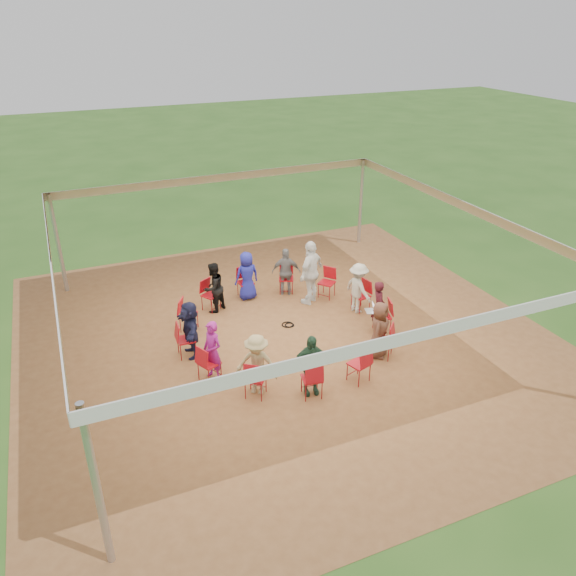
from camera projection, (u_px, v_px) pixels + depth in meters
name	position (u px, v px, depth m)	size (l,w,h in m)	color
ground	(285.00, 337.00, 14.48)	(80.00, 80.00, 0.00)	#2D571B
dirt_patch	(285.00, 336.00, 14.48)	(13.00, 13.00, 0.00)	brown
tent	(285.00, 252.00, 13.43)	(10.33, 10.33, 3.00)	#B2B2B7
chair_0	(382.00, 316.00, 14.54)	(0.42, 0.44, 0.90)	#B10E18
chair_1	(361.00, 296.00, 15.56)	(0.42, 0.44, 0.90)	#B10E18
chair_2	(327.00, 283.00, 16.29)	(0.42, 0.44, 0.90)	#B10E18
chair_3	(286.00, 279.00, 16.56)	(0.42, 0.44, 0.90)	#B10E18
chair_4	(246.00, 283.00, 16.30)	(0.42, 0.44, 0.90)	#B10E18
chair_5	(211.00, 295.00, 15.59)	(0.42, 0.44, 0.90)	#B10E18
chair_6	(188.00, 315.00, 14.58)	(0.42, 0.44, 0.90)	#B10E18
chair_7	(186.00, 340.00, 13.50)	(0.42, 0.44, 0.90)	#B10E18
chair_8	(209.00, 363.00, 12.60)	(0.42, 0.44, 0.90)	#B10E18
chair_9	(255.00, 378.00, 12.08)	(0.42, 0.44, 0.90)	#B10E18
chair_10	(312.00, 379.00, 12.07)	(0.42, 0.44, 0.90)	#B10E18
chair_11	(359.00, 364.00, 12.57)	(0.42, 0.44, 0.90)	#B10E18
chair_12	(383.00, 341.00, 13.46)	(0.42, 0.44, 0.90)	#B10E18
person_seated_0	(379.00, 307.00, 14.40)	(0.52, 0.34, 1.44)	#3B0F17
person_seated_1	(358.00, 288.00, 15.38)	(0.93, 0.46, 1.44)	#B7B4A1
person_seated_2	(286.00, 272.00, 16.33)	(0.84, 0.43, 1.44)	slate
person_seated_3	(247.00, 276.00, 16.09)	(0.70, 0.39, 1.44)	navy
person_seated_4	(213.00, 288.00, 15.41)	(0.70, 0.40, 1.44)	black
person_seated_5	(190.00, 329.00, 13.41)	(1.33, 0.50, 1.44)	#191B39
person_seated_6	(212.00, 351.00, 12.55)	(0.52, 0.34, 1.44)	#93177B
person_seated_7	(257.00, 365.00, 12.06)	(0.93, 0.46, 1.44)	tan
person_seated_8	(311.00, 365.00, 12.06)	(0.84, 0.43, 1.44)	#22442E
person_seated_9	(379.00, 330.00, 13.38)	(0.70, 0.39, 1.44)	brown
standing_person	(311.00, 272.00, 15.77)	(1.10, 0.56, 1.88)	white
cable_coil	(288.00, 325.00, 14.98)	(0.39, 0.39, 0.03)	black
laptop	(372.00, 309.00, 14.41)	(0.34, 0.38, 0.22)	#B7B7BC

